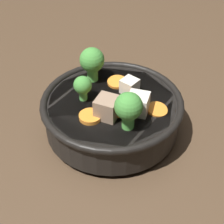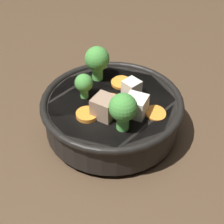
% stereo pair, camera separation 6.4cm
% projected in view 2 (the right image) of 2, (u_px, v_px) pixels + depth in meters
% --- Properties ---
extents(ground_plane, '(3.00, 3.00, 0.00)m').
position_uv_depth(ground_plane, '(112.00, 130.00, 0.66)').
color(ground_plane, '#4C3826').
extents(stirfry_bowl, '(0.24, 0.24, 0.13)m').
position_uv_depth(stirfry_bowl, '(112.00, 110.00, 0.63)').
color(stirfry_bowl, black).
rests_on(stirfry_bowl, ground_plane).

